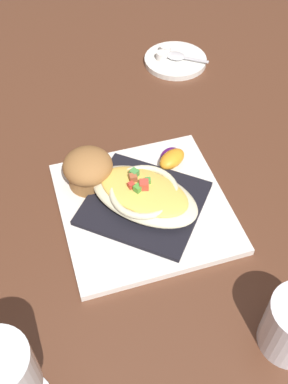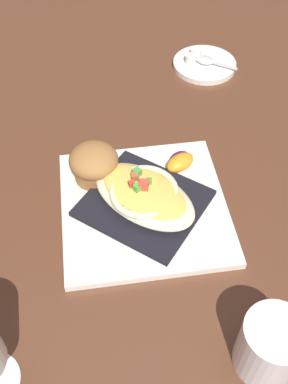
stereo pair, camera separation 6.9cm
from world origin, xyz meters
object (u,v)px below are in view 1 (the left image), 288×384
Objects in this scene: creamer_saucer at (175,60)px; creamer_cup_1 at (162,56)px; square_plate at (144,207)px; orange_garnish at (172,159)px; spoon at (177,56)px; creamer_cup_0 at (165,49)px; stemmed_glass at (4,376)px; gratin_dish at (144,194)px; muffin at (88,169)px.

creamer_cup_1 is (0.01, 0.03, 0.01)m from creamer_saucer.
orange_garnish is (0.05, -0.09, 0.02)m from square_plate.
creamer_cup_1 is (0.01, 0.03, 0.00)m from spoon.
creamer_saucer is at bearing -165.27° from creamer_cup_0.
stemmed_glass reaches higher than spoon.
square_plate is at bearing 139.35° from spoon.
gratin_dish is 0.42m from creamer_cup_0.
muffin is 0.39m from spoon.
creamer_saucer is 0.01m from spoon.
spoon is at bearing -47.83° from stemmed_glass.
creamer_cup_0 is at bearing 17.16° from spoon.
muffin is (0.08, 0.05, 0.04)m from square_plate.
orange_garnish is at bearing 149.40° from creamer_cup_0.
square_plate is at bearing 122.18° from orange_garnish.
creamer_cup_1 is at bearing -50.40° from muffin.
creamer_cup_1 reaches higher than spoon.
square_plate is 3.86× the size of orange_garnish.
square_plate is 0.40m from creamer_cup_1.
creamer_saucer is 0.03m from creamer_cup_0.
square_plate is at bearing 143.90° from creamer_cup_1.
muffin is 0.40m from creamer_cup_0.
muffin is 0.34m from stemmed_glass.
gratin_dish is 0.40m from creamer_saucer.
orange_garnish is at bearing 145.49° from creamer_saucer.
creamer_cup_0 reaches higher than spoon.
square_plate is at bearing 139.79° from creamer_saucer.
creamer_cup_0 is (0.34, -0.25, -0.02)m from gratin_dish.
creamer_cup_1 is (0.32, -0.23, 0.01)m from square_plate.
muffin is 0.97× the size of spoon.
square_plate is 3.24× the size of muffin.
orange_garnish reaches higher than square_plate.
square_plate is 1.93× the size of creamer_saucer.
creamer_cup_0 is at bearing -49.48° from creamer_cup_1.
muffin is at bearing -39.89° from stemmed_glass.
stemmed_glass reaches higher than square_plate.
creamer_cup_1 is at bearing -36.12° from gratin_dish.
spoon is (0.48, -0.53, -0.08)m from stemmed_glass.
creamer_cup_0 is at bearing -45.53° from stemmed_glass.
spoon is (-0.00, -0.00, 0.01)m from creamer_saucer.
orange_garnish is 2.74× the size of creamer_cup_0.
square_plate is 0.33m from stemmed_glass.
creamer_saucer is 1.63× the size of spoon.
gratin_dish is 0.40m from spoon.
muffin is at bearing 31.42° from square_plate.
orange_garnish is at bearing 144.92° from spoon.
gratin_dish is (0.00, 0.00, 0.03)m from square_plate.
stemmed_glass is (-0.18, 0.27, 0.06)m from gratin_dish.
creamer_cup_0 is (0.28, -0.17, -0.00)m from orange_garnish.
creamer_cup_1 is (-0.02, 0.02, 0.00)m from creamer_cup_0.
muffin is at bearing 129.60° from creamer_cup_1.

